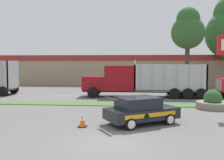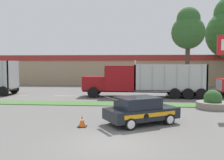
{
  "view_description": "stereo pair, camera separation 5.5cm",
  "coord_description": "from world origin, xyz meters",
  "px_view_note": "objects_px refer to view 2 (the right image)",
  "views": [
    {
      "loc": [
        1.02,
        -10.52,
        3.48
      ],
      "look_at": [
        -0.75,
        9.14,
        2.08
      ],
      "focal_mm": 40.0,
      "sensor_mm": 36.0,
      "label": 1
    },
    {
      "loc": [
        1.08,
        -10.51,
        3.48
      ],
      "look_at": [
        -0.75,
        9.14,
        2.08
      ],
      "focal_mm": 40.0,
      "sensor_mm": 36.0,
      "label": 2
    }
  ],
  "objects_px": {
    "rally_car": "(140,110)",
    "traffic_cone": "(82,121)",
    "dump_truck_mid": "(132,81)",
    "stone_planter": "(213,102)"
  },
  "relations": [
    {
      "from": "stone_planter",
      "to": "traffic_cone",
      "type": "distance_m",
      "value": 10.66
    },
    {
      "from": "dump_truck_mid",
      "to": "traffic_cone",
      "type": "xyz_separation_m",
      "value": [
        -2.54,
        -12.11,
        -1.3
      ]
    },
    {
      "from": "traffic_cone",
      "to": "dump_truck_mid",
      "type": "bearing_deg",
      "value": 78.16
    },
    {
      "from": "rally_car",
      "to": "traffic_cone",
      "type": "bearing_deg",
      "value": -163.47
    },
    {
      "from": "stone_planter",
      "to": "traffic_cone",
      "type": "relative_size",
      "value": 3.87
    },
    {
      "from": "stone_planter",
      "to": "rally_car",
      "type": "bearing_deg",
      "value": -136.53
    },
    {
      "from": "rally_car",
      "to": "traffic_cone",
      "type": "height_order",
      "value": "rally_car"
    },
    {
      "from": "rally_car",
      "to": "dump_truck_mid",
      "type": "bearing_deg",
      "value": 93.08
    },
    {
      "from": "dump_truck_mid",
      "to": "stone_planter",
      "type": "relative_size",
      "value": 5.04
    },
    {
      "from": "rally_car",
      "to": "traffic_cone",
      "type": "relative_size",
      "value": 7.11
    }
  ]
}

